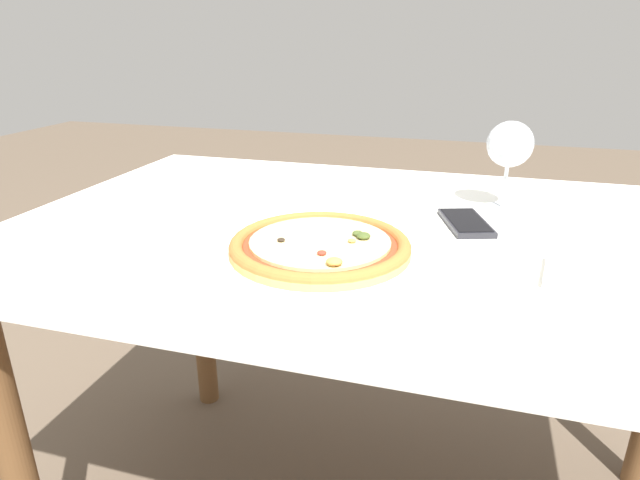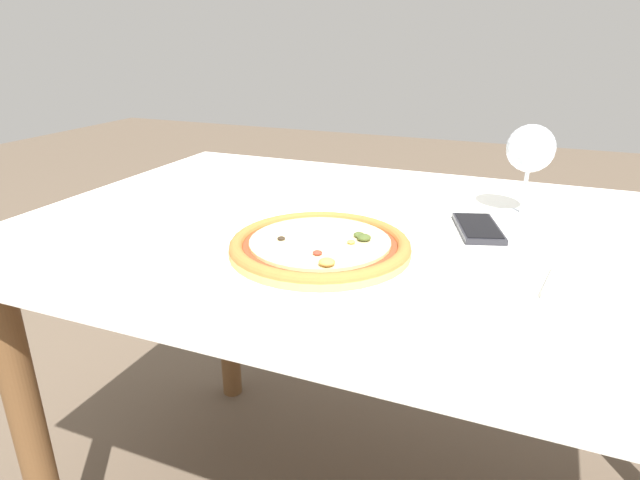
{
  "view_description": "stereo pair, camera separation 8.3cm",
  "coord_description": "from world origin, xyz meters",
  "px_view_note": "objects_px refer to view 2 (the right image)",
  "views": [
    {
      "loc": [
        0.12,
        -0.91,
        1.09
      ],
      "look_at": [
        -0.09,
        -0.16,
        0.79
      ],
      "focal_mm": 30.0,
      "sensor_mm": 36.0,
      "label": 1
    },
    {
      "loc": [
        0.2,
        -0.88,
        1.09
      ],
      "look_at": [
        -0.09,
        -0.16,
        0.79
      ],
      "focal_mm": 30.0,
      "sensor_mm": 36.0,
      "label": 2
    }
  ],
  "objects_px": {
    "pizza_plate": "(320,248)",
    "fork": "(166,207)",
    "dining_table": "(400,278)",
    "cell_phone": "(478,228)",
    "wine_glass_far_left": "(530,150)"
  },
  "relations": [
    {
      "from": "fork",
      "to": "dining_table",
      "type": "bearing_deg",
      "value": 4.89
    },
    {
      "from": "pizza_plate",
      "to": "cell_phone",
      "type": "height_order",
      "value": "pizza_plate"
    },
    {
      "from": "fork",
      "to": "wine_glass_far_left",
      "type": "xyz_separation_m",
      "value": [
        0.67,
        0.23,
        0.13
      ]
    },
    {
      "from": "pizza_plate",
      "to": "fork",
      "type": "height_order",
      "value": "pizza_plate"
    },
    {
      "from": "dining_table",
      "to": "pizza_plate",
      "type": "bearing_deg",
      "value": -120.28
    },
    {
      "from": "wine_glass_far_left",
      "to": "cell_phone",
      "type": "distance_m",
      "value": 0.19
    },
    {
      "from": "cell_phone",
      "to": "fork",
      "type": "bearing_deg",
      "value": -170.44
    },
    {
      "from": "dining_table",
      "to": "pizza_plate",
      "type": "xyz_separation_m",
      "value": [
        -0.09,
        -0.16,
        0.11
      ]
    },
    {
      "from": "pizza_plate",
      "to": "fork",
      "type": "relative_size",
      "value": 1.87
    },
    {
      "from": "pizza_plate",
      "to": "wine_glass_far_left",
      "type": "bearing_deg",
      "value": 50.68
    },
    {
      "from": "fork",
      "to": "cell_phone",
      "type": "height_order",
      "value": "cell_phone"
    },
    {
      "from": "cell_phone",
      "to": "pizza_plate",
      "type": "bearing_deg",
      "value": -134.3
    },
    {
      "from": "dining_table",
      "to": "cell_phone",
      "type": "distance_m",
      "value": 0.17
    },
    {
      "from": "dining_table",
      "to": "fork",
      "type": "distance_m",
      "value": 0.49
    },
    {
      "from": "cell_phone",
      "to": "dining_table",
      "type": "bearing_deg",
      "value": -153.65
    }
  ]
}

